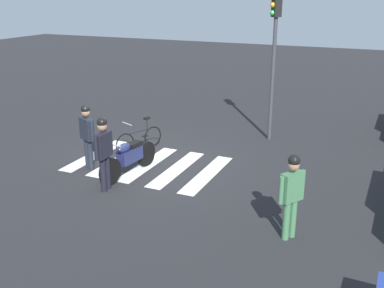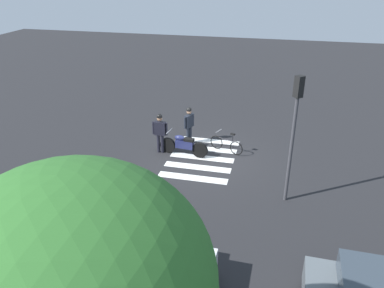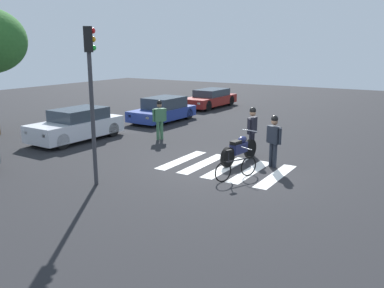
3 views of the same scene
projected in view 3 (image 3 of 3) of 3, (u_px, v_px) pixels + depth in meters
ground_plane at (226, 168)px, 14.02m from camera, size 60.00×60.00×0.00m
police_motorcycle at (239, 149)px, 14.56m from camera, size 2.22×0.62×1.07m
leaning_bicycle at (236, 168)px, 12.73m from camera, size 1.57×0.73×0.98m
officer_on_foot at (274, 137)px, 13.85m from camera, size 0.39×0.62×1.80m
officer_by_motorcycle at (252, 128)px, 15.31m from camera, size 0.69×0.24×1.85m
pedestrian_bystander at (160, 117)px, 18.03m from camera, size 0.58×0.42×1.75m
crosswalk_stripes at (226, 167)px, 14.01m from camera, size 2.82×4.05×0.01m
car_white_van at (77, 125)px, 17.99m from camera, size 4.30×1.84×1.39m
car_blue_hatchback at (163, 110)px, 22.53m from camera, size 4.10×1.91×1.33m
car_maroon_wagon at (210, 98)px, 27.80m from camera, size 4.65×1.84×1.22m
traffic_light_pole at (91, 82)px, 11.61m from camera, size 0.34×0.34×4.58m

